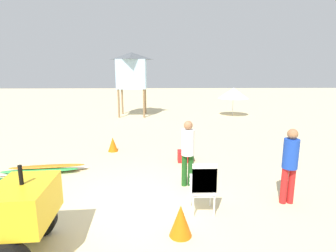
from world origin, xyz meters
TOP-DOWN VIEW (x-y plane):
  - ground at (0.00, 0.00)m, footprint 80.00×80.00m
  - stacked_plastic_chairs at (1.60, -0.24)m, footprint 0.48×0.48m
  - surfboard_pile at (-2.58, 2.05)m, footprint 2.51×0.82m
  - lifeguard_near_left at (3.52, 0.16)m, footprint 0.32×0.32m
  - lifeguard_near_center at (1.43, 1.13)m, footprint 0.32×0.32m
  - lifeguard_tower at (-1.03, 12.02)m, footprint 1.98×1.98m
  - beach_umbrella_left at (5.44, 11.69)m, footprint 1.92×1.92m
  - traffic_cone_near at (-0.96, 4.13)m, footprint 0.36×0.36m
  - traffic_cone_far at (1.10, -0.95)m, footprint 0.40×0.40m
  - cooler_box at (1.54, 2.94)m, footprint 0.48×0.35m

SIDE VIEW (x-z plane):
  - ground at x=0.00m, z-range 0.00..0.00m
  - surfboard_pile at x=-2.58m, z-range 0.00..0.24m
  - cooler_box at x=1.54m, z-range 0.00..0.36m
  - traffic_cone_near at x=-0.96m, z-range 0.00..0.51m
  - traffic_cone_far at x=1.10m, z-range 0.00..0.58m
  - stacked_plastic_chairs at x=1.60m, z-range 0.10..1.21m
  - lifeguard_near_center at x=1.43m, z-range 0.12..1.80m
  - lifeguard_near_left at x=3.52m, z-range 0.12..1.80m
  - beach_umbrella_left at x=5.44m, z-range 0.57..2.38m
  - lifeguard_tower at x=-1.03m, z-range 0.89..4.90m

